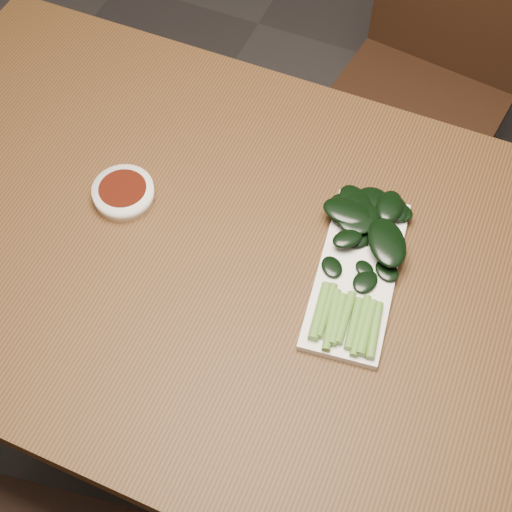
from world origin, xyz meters
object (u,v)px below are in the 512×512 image
object	(u,v)px
table	(252,281)
serving_plate	(357,274)
sauce_bowl	(124,193)
gai_lan	(362,241)
chair_far	(427,79)

from	to	relation	value
table	serving_plate	distance (m)	0.18
table	sauce_bowl	bearing A→B (deg)	174.12
sauce_bowl	gai_lan	xyz separation A→B (m)	(0.39, 0.06, 0.01)
gai_lan	serving_plate	bearing A→B (deg)	-79.02
serving_plate	gai_lan	distance (m)	0.05
table	gai_lan	world-z (taller)	gai_lan
chair_far	serving_plate	bearing A→B (deg)	-78.93
chair_far	sauce_bowl	xyz separation A→B (m)	(-0.36, -0.75, 0.28)
chair_far	gai_lan	size ratio (longest dim) A/B	2.81
table	chair_far	distance (m)	0.81
gai_lan	sauce_bowl	bearing A→B (deg)	-171.79
chair_far	gai_lan	xyz separation A→B (m)	(0.03, -0.70, 0.29)
table	sauce_bowl	world-z (taller)	sauce_bowl
gai_lan	table	bearing A→B (deg)	-151.92
table	sauce_bowl	xyz separation A→B (m)	(-0.24, 0.02, 0.09)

